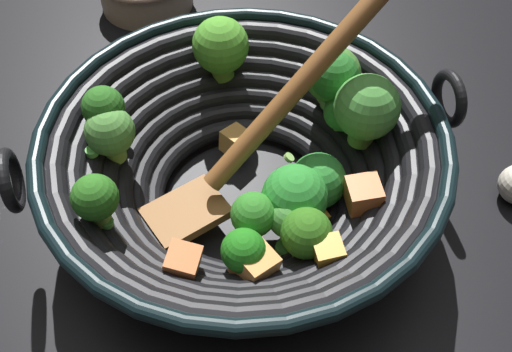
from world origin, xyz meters
name	(u,v)px	position (x,y,z in m)	size (l,w,h in m)	color
ground_plane	(245,207)	(0.00, 0.00, 0.00)	(4.00, 4.00, 0.00)	black
wok	(248,160)	(0.00, 0.00, 0.07)	(0.40, 0.36, 0.24)	black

